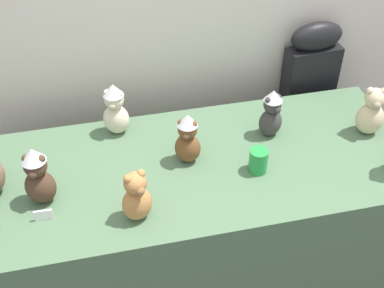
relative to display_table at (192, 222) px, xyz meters
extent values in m
cube|color=#4C6B4C|center=(0.00, 0.00, 0.00)|extent=(1.96, 0.80, 0.75)
cube|color=black|center=(0.76, 0.53, 0.09)|extent=(0.29, 0.14, 0.93)
ellipsoid|color=black|center=(0.76, 0.53, 0.62)|extent=(0.29, 0.14, 0.15)
ellipsoid|color=brown|center=(-0.01, 0.04, 0.44)|extent=(0.14, 0.13, 0.14)
sphere|color=brown|center=(-0.01, 0.04, 0.55)|extent=(0.08, 0.08, 0.08)
sphere|color=brown|center=(-0.03, 0.05, 0.58)|extent=(0.03, 0.03, 0.03)
sphere|color=brown|center=(0.01, 0.03, 0.58)|extent=(0.03, 0.03, 0.03)
sphere|color=brown|center=(-0.03, 0.00, 0.54)|extent=(0.03, 0.03, 0.03)
cone|color=silver|center=(-0.01, 0.04, 0.60)|extent=(0.09, 0.09, 0.05)
ellipsoid|color=#B27A42|center=(-0.27, -0.24, 0.45)|extent=(0.15, 0.14, 0.15)
sphere|color=#B27A42|center=(-0.27, -0.24, 0.56)|extent=(0.09, 0.09, 0.09)
sphere|color=#B27A42|center=(-0.30, -0.25, 0.59)|extent=(0.03, 0.03, 0.03)
sphere|color=#B27A42|center=(-0.24, -0.23, 0.59)|extent=(0.03, 0.03, 0.03)
sphere|color=olive|center=(-0.26, -0.28, 0.55)|extent=(0.04, 0.04, 0.04)
ellipsoid|color=beige|center=(-0.29, 0.30, 0.45)|extent=(0.15, 0.14, 0.15)
sphere|color=beige|center=(-0.29, 0.30, 0.56)|extent=(0.09, 0.09, 0.09)
sphere|color=beige|center=(-0.31, 0.31, 0.59)|extent=(0.03, 0.03, 0.03)
sphere|color=beige|center=(-0.26, 0.29, 0.59)|extent=(0.03, 0.03, 0.03)
sphere|color=#ABA08A|center=(-0.30, 0.27, 0.55)|extent=(0.04, 0.04, 0.04)
cone|color=silver|center=(-0.29, 0.30, 0.61)|extent=(0.09, 0.09, 0.06)
ellipsoid|color=#383533|center=(0.40, 0.13, 0.44)|extent=(0.13, 0.12, 0.14)
sphere|color=#383533|center=(0.40, 0.13, 0.54)|extent=(0.08, 0.08, 0.08)
sphere|color=#383533|center=(0.37, 0.12, 0.57)|extent=(0.03, 0.03, 0.03)
sphere|color=#383533|center=(0.42, 0.14, 0.57)|extent=(0.03, 0.03, 0.03)
sphere|color=#32302E|center=(0.41, 0.10, 0.54)|extent=(0.03, 0.03, 0.03)
cone|color=silver|center=(0.40, 0.13, 0.59)|extent=(0.09, 0.09, 0.05)
ellipsoid|color=#CCB78E|center=(0.84, 0.04, 0.45)|extent=(0.15, 0.14, 0.16)
sphere|color=#CCB78E|center=(0.84, 0.04, 0.57)|extent=(0.09, 0.09, 0.09)
sphere|color=#CCB78E|center=(0.82, 0.05, 0.60)|extent=(0.04, 0.04, 0.04)
sphere|color=#CCB78E|center=(0.87, 0.03, 0.60)|extent=(0.04, 0.04, 0.04)
sphere|color=#9D8E71|center=(0.83, 0.00, 0.56)|extent=(0.04, 0.04, 0.04)
ellipsoid|color=#4C3323|center=(-0.63, -0.07, 0.45)|extent=(0.15, 0.14, 0.15)
sphere|color=#4C3323|center=(-0.63, -0.07, 0.56)|extent=(0.09, 0.09, 0.09)
sphere|color=#4C3323|center=(-0.66, -0.06, 0.60)|extent=(0.03, 0.03, 0.03)
sphere|color=#4C3323|center=(-0.60, -0.08, 0.60)|extent=(0.03, 0.03, 0.03)
sphere|color=#412E23|center=(-0.64, -0.11, 0.55)|extent=(0.04, 0.04, 0.04)
cone|color=silver|center=(-0.63, -0.07, 0.62)|extent=(0.10, 0.10, 0.06)
cylinder|color=#238C3D|center=(0.27, -0.09, 0.43)|extent=(0.08, 0.08, 0.11)
cube|color=white|center=(-0.63, -0.18, 0.40)|extent=(0.07, 0.01, 0.05)
camera|label=1|loc=(-0.37, -1.64, 1.92)|focal=49.11mm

